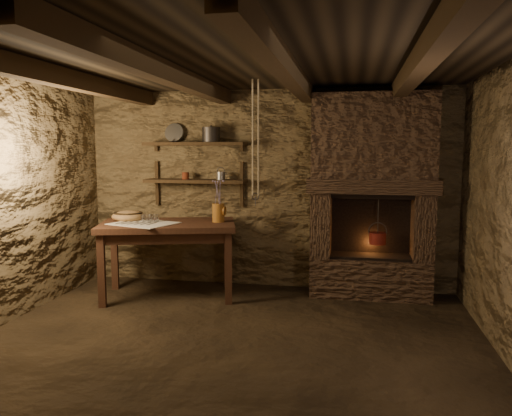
% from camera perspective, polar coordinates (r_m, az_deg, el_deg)
% --- Properties ---
extents(floor, '(4.50, 4.50, 0.00)m').
position_cam_1_polar(floor, '(4.45, -3.40, -15.53)').
color(floor, black).
rests_on(floor, ground).
extents(back_wall, '(4.50, 0.04, 2.40)m').
position_cam_1_polar(back_wall, '(6.10, 1.19, 2.16)').
color(back_wall, '#4E3C24').
rests_on(back_wall, floor).
extents(front_wall, '(4.50, 0.04, 2.40)m').
position_cam_1_polar(front_wall, '(2.29, -16.17, -5.77)').
color(front_wall, '#4E3C24').
rests_on(front_wall, floor).
extents(ceiling, '(4.50, 4.00, 0.04)m').
position_cam_1_polar(ceiling, '(4.18, -3.64, 16.55)').
color(ceiling, black).
rests_on(ceiling, back_wall).
extents(beam_far_left, '(0.14, 3.95, 0.16)m').
position_cam_1_polar(beam_far_left, '(4.77, -21.90, 13.78)').
color(beam_far_left, black).
rests_on(beam_far_left, ceiling).
extents(beam_mid_left, '(0.14, 3.95, 0.16)m').
position_cam_1_polar(beam_mid_left, '(4.32, -10.29, 14.93)').
color(beam_mid_left, black).
rests_on(beam_mid_left, ceiling).
extents(beam_mid_right, '(0.14, 3.95, 0.16)m').
position_cam_1_polar(beam_mid_right, '(4.07, 3.45, 15.53)').
color(beam_mid_right, black).
rests_on(beam_mid_right, ceiling).
extents(beam_far_right, '(0.14, 3.95, 0.16)m').
position_cam_1_polar(beam_far_right, '(4.07, 18.09, 15.24)').
color(beam_far_right, black).
rests_on(beam_far_right, ceiling).
extents(shelf_lower, '(1.25, 0.30, 0.04)m').
position_cam_1_polar(shelf_lower, '(6.14, -6.92, 3.08)').
color(shelf_lower, black).
rests_on(shelf_lower, back_wall).
extents(shelf_upper, '(1.25, 0.30, 0.04)m').
position_cam_1_polar(shelf_upper, '(6.13, -6.98, 7.29)').
color(shelf_upper, black).
rests_on(shelf_upper, back_wall).
extents(hearth, '(1.43, 0.51, 2.30)m').
position_cam_1_polar(hearth, '(5.78, 13.10, 2.00)').
color(hearth, '#3D2A1E').
rests_on(hearth, floor).
extents(work_table, '(1.68, 1.23, 0.86)m').
position_cam_1_polar(work_table, '(5.82, -9.97, -5.50)').
color(work_table, '#341D12').
rests_on(work_table, floor).
extents(linen_cloth, '(0.80, 0.72, 0.01)m').
position_cam_1_polar(linen_cloth, '(5.71, -12.70, -1.73)').
color(linen_cloth, beige).
rests_on(linen_cloth, work_table).
extents(pewter_cutlery_row, '(0.59, 0.38, 0.01)m').
position_cam_1_polar(pewter_cutlery_row, '(5.69, -12.79, -1.66)').
color(pewter_cutlery_row, gray).
rests_on(pewter_cutlery_row, linen_cloth).
extents(drinking_glasses, '(0.21, 0.06, 0.09)m').
position_cam_1_polar(drinking_glasses, '(5.81, -12.02, -1.10)').
color(drinking_glasses, silver).
rests_on(drinking_glasses, linen_cloth).
extents(stoneware_jug, '(0.16, 0.15, 0.49)m').
position_cam_1_polar(stoneware_jug, '(5.70, -4.31, 0.48)').
color(stoneware_jug, '#91571C').
rests_on(stoneware_jug, work_table).
extents(wooden_bowl, '(0.46, 0.46, 0.14)m').
position_cam_1_polar(wooden_bowl, '(6.04, -14.38, -0.93)').
color(wooden_bowl, olive).
rests_on(wooden_bowl, work_table).
extents(iron_stockpot, '(0.27, 0.27, 0.16)m').
position_cam_1_polar(iron_stockpot, '(6.07, -5.16, 8.25)').
color(iron_stockpot, '#2D2928').
rests_on(iron_stockpot, shelf_upper).
extents(tin_pan, '(0.24, 0.11, 0.24)m').
position_cam_1_polar(tin_pan, '(6.32, -9.33, 8.49)').
color(tin_pan, gray).
rests_on(tin_pan, shelf_upper).
extents(small_kettle, '(0.14, 0.11, 0.15)m').
position_cam_1_polar(small_kettle, '(6.04, -4.04, 3.70)').
color(small_kettle, gray).
rests_on(small_kettle, shelf_lower).
extents(rusty_tin, '(0.10, 0.10, 0.09)m').
position_cam_1_polar(rusty_tin, '(6.18, -8.05, 3.67)').
color(rusty_tin, maroon).
rests_on(rusty_tin, shelf_lower).
extents(red_pot, '(0.22, 0.22, 0.54)m').
position_cam_1_polar(red_pot, '(5.80, 13.72, -3.28)').
color(red_pot, maroon).
rests_on(red_pot, hearth).
extents(hanging_ropes, '(0.08, 0.08, 1.20)m').
position_cam_1_polar(hanging_ropes, '(5.14, -0.06, 8.01)').
color(hanging_ropes, '#CCBA8F').
rests_on(hanging_ropes, ceiling).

